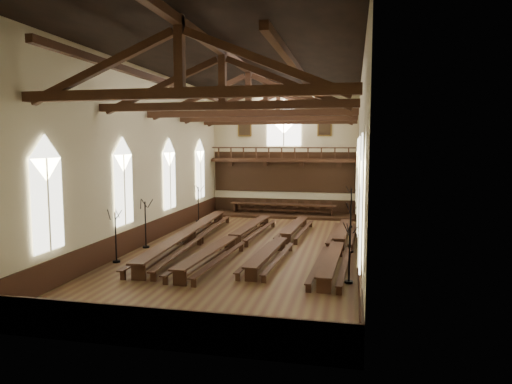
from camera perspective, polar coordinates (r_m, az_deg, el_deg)
ground at (r=25.68m, az=-0.92°, el=-6.90°), size 26.00×26.00×0.00m
room_walls at (r=25.04m, az=-0.95°, el=7.66°), size 26.00×26.00×26.00m
wainscot_band at (r=25.55m, az=-0.92°, el=-5.59°), size 12.00×26.00×1.20m
side_windows at (r=25.11m, az=-0.93°, el=1.45°), size 11.85×19.80×4.50m
end_window at (r=37.74m, az=3.51°, el=8.25°), size 2.80×0.12×3.80m
minstrels_gallery at (r=37.52m, az=3.42°, el=3.20°), size 11.80×1.24×3.70m
portraits at (r=37.73m, az=3.51°, el=8.06°), size 7.75×0.09×1.45m
roof_trusses at (r=25.15m, az=-0.95°, el=11.66°), size 11.70×25.70×2.80m
refectory_row_a at (r=26.61m, az=-8.41°, el=-5.20°), size 2.07×15.09×0.82m
refectory_row_b at (r=25.22m, az=-2.85°, el=-5.87°), size 1.94×14.49×0.75m
refectory_row_c at (r=25.52m, az=3.46°, el=-5.85°), size 1.74×13.86×0.69m
refectory_row_d at (r=24.49m, az=10.24°, el=-6.39°), size 1.75×14.10×0.71m
dais at (r=36.64m, az=3.33°, el=-2.86°), size 11.40×2.96×0.20m
high_table at (r=36.53m, az=3.34°, el=-1.66°), size 8.55×1.33×0.80m
high_chairs at (r=37.35m, az=3.53°, el=-1.73°), size 7.66×0.47×0.95m
candelabrum_left_near at (r=23.27m, az=-17.09°, el=-6.52°), size 0.79×0.74×2.62m
candelabrum_left_mid at (r=26.08m, az=-13.62°, el=-5.01°), size 0.77×0.84×2.74m
candelabrum_left_far at (r=34.11m, az=-7.21°, el=-2.31°), size 0.74×0.84×2.74m
candelabrum_right_near at (r=19.43m, az=11.57°, el=-8.92°), size 0.74×0.76×2.54m
candelabrum_right_mid at (r=24.79m, az=11.69°, el=-5.57°), size 0.75×0.82×2.68m
candelabrum_right_far at (r=32.21m, az=11.79°, el=-2.81°), size 0.87×0.82×2.86m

